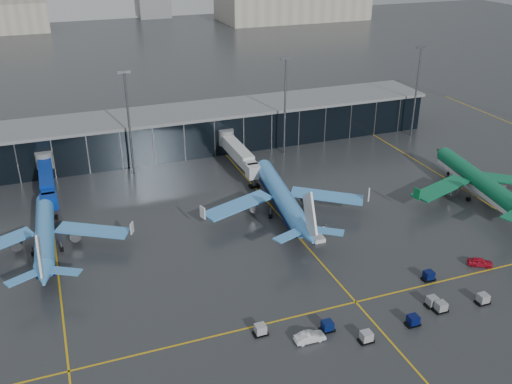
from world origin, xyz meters
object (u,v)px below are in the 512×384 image
object	(u,v)px
airliner_klm_near	(281,185)
baggage_carts	(396,312)
mobile_airstair	(317,236)
airliner_arkefly	(43,222)
service_van_white	(310,337)
service_van_red	(480,262)
airliner_aer_lingus	(479,170)

from	to	relation	value
airliner_klm_near	baggage_carts	size ratio (longest dim) A/B	1.07
baggage_carts	mobile_airstair	size ratio (longest dim) A/B	11.24
airliner_arkefly	service_van_white	world-z (taller)	airliner_arkefly
service_van_red	airliner_klm_near	bearing A→B (deg)	69.48
airliner_aer_lingus	service_van_white	xyz separation A→B (m)	(-56.18, -31.52, -5.58)
airliner_klm_near	airliner_aer_lingus	bearing A→B (deg)	-2.92
airliner_aer_lingus	service_van_red	xyz separation A→B (m)	(-18.68, -23.75, -5.61)
airliner_klm_near	airliner_aer_lingus	world-z (taller)	airliner_klm_near
service_van_red	service_van_white	bearing A→B (deg)	132.40
airliner_klm_near	service_van_red	bearing A→B (deg)	-43.89
airliner_arkefly	service_van_red	bearing A→B (deg)	-22.61
airliner_arkefly	airliner_klm_near	xyz separation A→B (m)	(47.18, -1.82, 0.67)
mobile_airstair	baggage_carts	bearing A→B (deg)	-85.23
airliner_arkefly	baggage_carts	distance (m)	64.97
airliner_klm_near	service_van_white	world-z (taller)	airliner_klm_near
airliner_klm_near	service_van_white	bearing A→B (deg)	-99.56
airliner_arkefly	airliner_aer_lingus	world-z (taller)	airliner_aer_lingus
airliner_klm_near	baggage_carts	xyz separation A→B (m)	(3.30, -38.80, -5.62)
airliner_aer_lingus	mobile_airstair	world-z (taller)	airliner_aer_lingus
airliner_aer_lingus	mobile_airstair	size ratio (longest dim) A/B	12.00
airliner_klm_near	baggage_carts	distance (m)	39.34
service_van_red	service_van_white	xyz separation A→B (m)	(-37.50, -7.77, 0.03)
airliner_arkefly	airliner_aer_lingus	xyz separation A→B (m)	(91.36, -9.80, 0.65)
service_van_white	airliner_klm_near	bearing A→B (deg)	-15.49
airliner_aer_lingus	mobile_airstair	distance (m)	42.65
service_van_red	service_van_white	size ratio (longest dim) A/B	0.93
airliner_arkefly	service_van_red	world-z (taller)	airliner_arkefly
service_van_white	airliner_arkefly	bearing A→B (deg)	41.81
airliner_klm_near	airliner_aer_lingus	distance (m)	44.90
airliner_aer_lingus	service_van_red	bearing A→B (deg)	-119.24
airliner_arkefly	mobile_airstair	xyz separation A→B (m)	(49.38, -14.89, -4.93)
mobile_airstair	service_van_white	bearing A→B (deg)	-115.90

